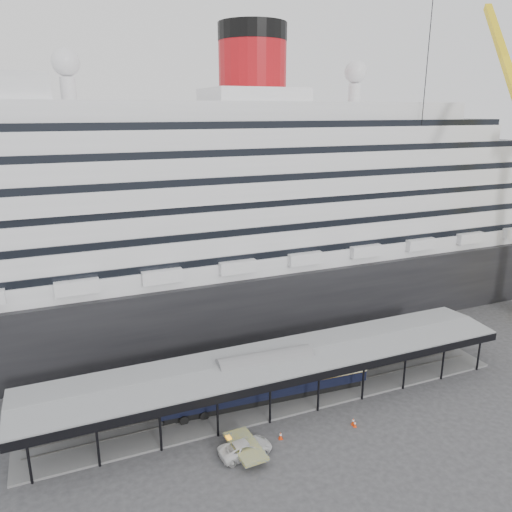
% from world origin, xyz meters
% --- Properties ---
extents(ground, '(200.00, 200.00, 0.00)m').
position_xyz_m(ground, '(0.00, 0.00, 0.00)').
color(ground, '#323234').
rests_on(ground, ground).
extents(cruise_ship, '(130.00, 30.00, 43.90)m').
position_xyz_m(cruise_ship, '(0.05, 32.00, 18.35)').
color(cruise_ship, black).
rests_on(cruise_ship, ground).
extents(platform_canopy, '(56.00, 9.18, 5.30)m').
position_xyz_m(platform_canopy, '(0.00, 5.00, 2.36)').
color(platform_canopy, slate).
rests_on(platform_canopy, ground).
extents(port_truck, '(5.35, 2.71, 1.45)m').
position_xyz_m(port_truck, '(-7.14, -2.81, 0.73)').
color(port_truck, silver).
rests_on(port_truck, ground).
extents(pullman_carriage, '(24.59, 4.48, 24.01)m').
position_xyz_m(pullman_carriage, '(-1.67, 5.00, 2.89)').
color(pullman_carriage, black).
rests_on(pullman_carriage, ground).
extents(traffic_cone_left, '(0.50, 0.50, 0.81)m').
position_xyz_m(traffic_cone_left, '(-3.02, -1.98, 0.40)').
color(traffic_cone_left, red).
rests_on(traffic_cone_left, ground).
extents(traffic_cone_mid, '(0.52, 0.52, 0.79)m').
position_xyz_m(traffic_cone_mid, '(5.03, -2.78, 0.39)').
color(traffic_cone_mid, '#E53E0C').
rests_on(traffic_cone_mid, ground).
extents(traffic_cone_right, '(0.45, 0.45, 0.69)m').
position_xyz_m(traffic_cone_right, '(4.99, -3.18, 0.34)').
color(traffic_cone_right, '#E93C0C').
rests_on(traffic_cone_right, ground).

